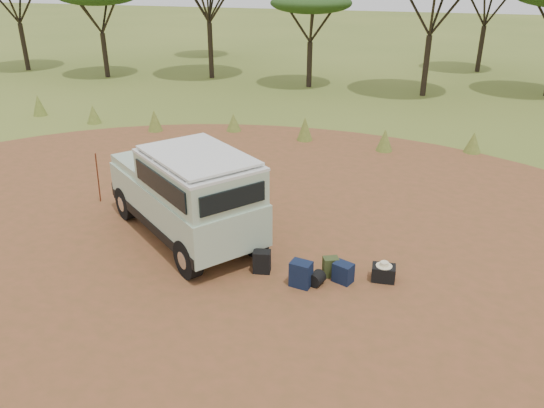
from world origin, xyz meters
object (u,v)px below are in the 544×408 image
(duffel_navy, at_px, (343,273))
(backpack_navy, at_px, (301,274))
(hard_case, at_px, (383,273))
(backpack_black, at_px, (262,262))
(backpack_olive, at_px, (331,267))
(safari_vehicle, at_px, (187,195))
(walking_staff, at_px, (98,178))

(duffel_navy, bearing_deg, backpack_navy, -131.73)
(duffel_navy, height_order, hard_case, duffel_navy)
(backpack_black, xyz_separation_m, hard_case, (2.55, 0.41, -0.08))
(backpack_olive, bearing_deg, duffel_navy, -51.76)
(backpack_olive, distance_m, hard_case, 1.11)
(duffel_navy, xyz_separation_m, hard_case, (0.80, 0.30, -0.05))
(hard_case, bearing_deg, backpack_black, -175.02)
(safari_vehicle, bearing_deg, hard_case, 30.71)
(walking_staff, bearing_deg, hard_case, -55.89)
(backpack_olive, relative_size, hard_case, 0.91)
(backpack_navy, height_order, duffel_navy, backpack_navy)
(walking_staff, distance_m, hard_case, 8.13)
(safari_vehicle, height_order, hard_case, safari_vehicle)
(duffel_navy, bearing_deg, hard_case, 42.66)
(walking_staff, distance_m, backpack_olive, 7.10)
(safari_vehicle, height_order, walking_staff, safari_vehicle)
(backpack_navy, bearing_deg, duffel_navy, 36.08)
(safari_vehicle, bearing_deg, backpack_navy, 15.23)
(safari_vehicle, relative_size, backpack_black, 9.71)
(safari_vehicle, distance_m, backpack_black, 2.56)
(backpack_olive, height_order, hard_case, backpack_olive)
(duffel_navy, relative_size, hard_case, 0.90)
(safari_vehicle, distance_m, walking_staff, 3.42)
(backpack_navy, bearing_deg, safari_vehicle, 167.04)
(walking_staff, xyz_separation_m, hard_case, (7.92, -1.75, -0.59))
(safari_vehicle, height_order, backpack_black, safari_vehicle)
(safari_vehicle, height_order, duffel_navy, safari_vehicle)
(safari_vehicle, bearing_deg, backpack_black, 12.90)
(backpack_black, height_order, duffel_navy, backpack_black)
(backpack_black, xyz_separation_m, backpack_olive, (1.45, 0.26, -0.03))
(backpack_black, relative_size, backpack_navy, 0.90)
(duffel_navy, bearing_deg, walking_staff, -173.93)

